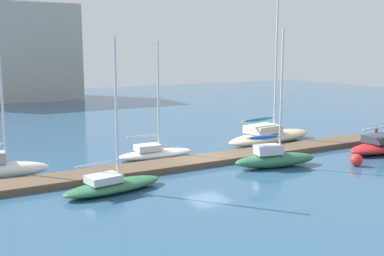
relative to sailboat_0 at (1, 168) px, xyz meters
The scene contains 10 objects.
ground_plane 12.52m from the sailboat_0, 11.99° to the right, with size 120.00×120.00×0.00m, color #2D567A.
dock_pier 12.51m from the sailboat_0, 11.99° to the right, with size 30.60×2.32×0.37m, color brown.
dock_piling_far_end 27.37m from the sailboat_0, ahead, with size 0.28×0.28×1.32m, color brown.
sailboat_0 is the anchor object (origin of this frame).
sailboat_1 7.25m from the sailboat_0, 50.37° to the right, with size 5.74×2.53×7.96m.
sailboat_2 9.76m from the sailboat_0, ahead, with size 5.45×1.85×7.83m.
sailboat_3 16.29m from the sailboat_0, 20.21° to the right, with size 5.67×2.52×8.56m.
sailboat_4 19.84m from the sailboat_0, ahead, with size 8.92×3.99×11.43m.
mooring_buoy_red 21.50m from the sailboat_0, 21.95° to the right, with size 0.78×0.78×0.78m, color red.
harbor_building_distant 44.40m from the sailboat_0, 80.35° to the left, with size 19.19×9.10×13.47m, color #ADA89E.
Camera 1 is at (-15.87, -25.63, 7.38)m, focal length 44.53 mm.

